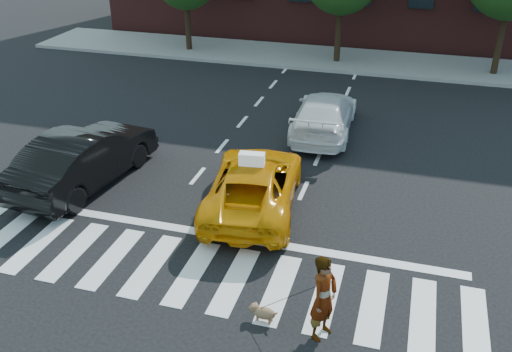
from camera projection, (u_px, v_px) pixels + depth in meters
The scene contains 10 objects.
ground at pixel (192, 273), 12.73m from camera, with size 120.00×120.00×0.00m, color black.
crosswalk at pixel (192, 273), 12.73m from camera, with size 13.00×2.40×0.01m, color silver.
stop_line at pixel (216, 235), 14.09m from camera, with size 12.00×0.30×0.01m, color silver.
sidewalk_far at pixel (328, 59), 27.58m from camera, with size 30.00×4.00×0.15m, color slate.
taxi at pixel (254, 184), 15.01m from camera, with size 2.23×4.84×1.34m, color orange.
black_sedan at pixel (85, 157), 16.12m from camera, with size 1.74×4.98×1.64m, color black.
white_suv at pixel (324, 114), 19.44m from camera, with size 1.92×4.73×1.37m, color silver.
woman at pixel (324, 298), 10.61m from camera, with size 0.65×0.43×1.79m, color #999999.
dog at pixel (262, 312), 11.28m from camera, with size 0.63×0.31×0.36m.
taxi_sign at pixel (252, 159), 14.46m from camera, with size 0.65×0.28×0.32m, color white.
Camera 1 is at (4.25, -9.46, 7.83)m, focal length 40.00 mm.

